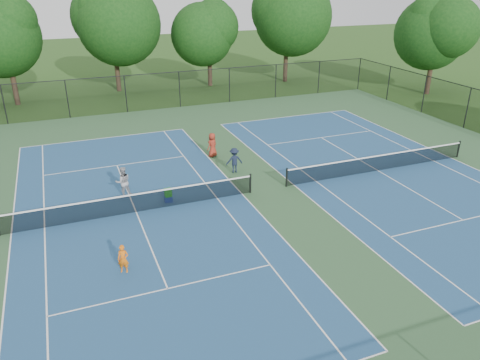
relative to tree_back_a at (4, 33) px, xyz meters
name	(u,v)px	position (x,y,z in m)	size (l,w,h in m)	color
ground	(269,190)	(13.00, -24.00, -6.04)	(140.00, 140.00, 0.00)	#234716
court_pad	(269,189)	(13.00, -24.00, -6.03)	(36.00, 36.00, 0.01)	#325A35
tennis_court_left	(136,210)	(6.00, -24.00, -5.94)	(12.00, 23.83, 1.07)	navy
tennis_court_right	(378,169)	(20.00, -24.00, -5.94)	(12.00, 23.83, 1.07)	navy
perimeter_fence	(269,162)	(13.00, -24.00, -4.44)	(36.08, 36.08, 3.02)	black
tree_back_a	(4,33)	(0.00, 0.00, 0.00)	(6.80, 6.80, 9.15)	#2D2116
tree_back_b	(112,20)	(9.00, 2.00, 0.56)	(7.60, 7.60, 10.03)	#2D2116
tree_back_c	(209,29)	(18.00, 1.00, -0.56)	(6.00, 6.00, 8.40)	#2D2116
tree_back_d	(288,13)	(26.00, 0.00, 0.79)	(7.80, 7.80, 10.37)	#2D2116
tree_side_e	(437,30)	(36.00, -10.00, -0.23)	(6.60, 6.60, 8.87)	#2D2116
child_player	(123,259)	(4.71, -28.75, -5.45)	(0.43, 0.28, 1.17)	orange
instructor	(123,182)	(5.77, -21.98, -5.24)	(0.78, 0.61, 1.60)	#9D9C9F
bystander_b	(234,160)	(12.16, -21.13, -5.30)	(0.96, 0.55, 1.48)	#161F32
bystander_c	(212,145)	(11.80, -18.25, -5.28)	(0.74, 0.48, 1.52)	maroon
ball_crate	(169,199)	(7.72, -23.46, -5.89)	(0.40, 0.30, 0.30)	#153696
ball_hopper	(168,193)	(7.72, -23.46, -5.53)	(0.34, 0.28, 0.41)	#1CA01D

